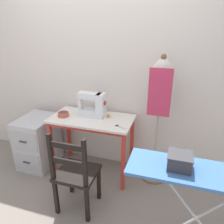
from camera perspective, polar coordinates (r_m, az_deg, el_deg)
name	(u,v)px	position (r m, az deg, el deg)	size (l,w,h in m)	color
ground_plane	(86,183)	(2.85, -6.86, -17.96)	(14.00, 14.00, 0.00)	gray
wall_back	(100,71)	(2.78, -3.10, 10.64)	(10.00, 0.05, 2.55)	silver
sewing_table	(92,127)	(2.68, -5.35, -3.82)	(1.00, 0.53, 0.77)	silver
sewing_machine	(93,105)	(2.64, -4.91, 1.71)	(0.34, 0.16, 0.32)	white
fabric_bowl	(63,114)	(2.73, -12.57, -0.56)	(0.13, 0.13, 0.05)	#B25647
scissors	(119,127)	(2.41, 1.94, -3.83)	(0.15, 0.10, 0.01)	silver
thread_spool_near_machine	(109,116)	(2.64, -0.88, -1.07)	(0.04, 0.04, 0.04)	orange
wooden_chair	(76,174)	(2.30, -9.48, -15.66)	(0.40, 0.38, 0.93)	black
filing_cabinet	(38,141)	(3.15, -18.72, -7.31)	(0.42, 0.56, 0.68)	#B7B7BC
dress_form	(160,96)	(2.46, 12.47, 4.11)	(0.32, 0.32, 1.54)	#846647
ironing_board	(204,178)	(1.76, 22.91, -15.56)	(1.10, 0.34, 0.87)	#3D6BAD
storage_box	(180,161)	(1.68, 17.26, -12.11)	(0.18, 0.17, 0.11)	#333338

